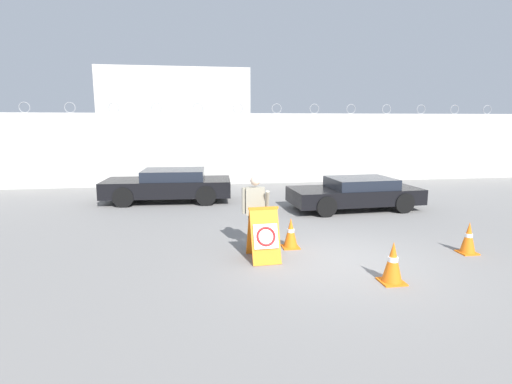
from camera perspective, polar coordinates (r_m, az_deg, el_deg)
The scene contains 10 objects.
ground_plane at distance 8.84m, azimuth 11.94°, elevation -9.61°, with size 90.00×90.00×0.00m, color gray.
perimeter_wall at distance 19.20m, azimuth 0.20°, elevation 6.23°, with size 36.00×0.30×3.78m.
building_block at distance 24.15m, azimuth -11.05°, elevation 9.47°, with size 7.43×7.92×5.57m.
barricade_sign at distance 8.56m, azimuth 1.12°, elevation -6.01°, with size 0.65×0.88×1.16m.
security_guard at distance 9.17m, azimuth -0.11°, elevation -2.44°, with size 0.62×0.43×1.73m.
traffic_cone_near at distance 10.22m, azimuth 28.09°, elevation -5.80°, with size 0.38×0.38×0.73m.
traffic_cone_mid at distance 7.85m, azimuth 18.95°, elevation -9.49°, with size 0.44×0.44×0.79m.
traffic_cone_far at distance 9.46m, azimuth 4.98°, elevation -5.86°, with size 0.39×0.39×0.72m.
parked_car_front_coupe at distance 15.15m, azimuth -12.31°, elevation 1.00°, with size 4.70×2.21×1.19m.
parked_car_rear_sedan at distance 13.90m, azimuth 14.05°, elevation -0.13°, with size 4.41×2.06×1.07m.
Camera 1 is at (-3.05, -7.76, 2.94)m, focal length 28.00 mm.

